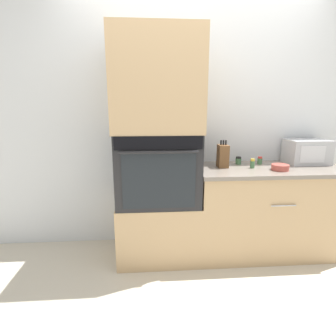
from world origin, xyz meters
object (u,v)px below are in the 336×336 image
Objects in this scene: wall_oven at (158,167)px; condiment_jar_near at (252,164)px; microwave at (307,152)px; bowl at (280,167)px; condiment_jar_mid at (260,161)px; condiment_jar_far at (238,160)px; knife_block at (223,156)px.

condiment_jar_near is (0.89, -0.02, 0.02)m from wall_oven.
bowl is at bearing -147.24° from microwave.
condiment_jar_mid is at bearing 179.96° from microwave.
condiment_jar_far is (-0.21, 0.02, -0.00)m from condiment_jar_mid.
knife_block is 3.38× the size of condiment_jar_mid.
microwave is 0.69m from condiment_jar_far.
bowl is at bearing -5.84° from wall_oven.
wall_oven is 0.63m from knife_block.
microwave reaches higher than bowl.
wall_oven is at bearing -172.17° from condiment_jar_mid.
condiment_jar_near is at bearing -131.42° from condiment_jar_mid.
bowl is (0.49, -0.16, -0.08)m from knife_block.
condiment_jar_far is at bearing 11.38° from wall_oven.
microwave is at bearing 5.35° from wall_oven.
condiment_jar_mid is at bearing -6.15° from condiment_jar_far.
condiment_jar_near reaches higher than condiment_jar_far.
condiment_jar_near is 1.18× the size of condiment_jar_far.
wall_oven is 8.40× the size of condiment_jar_near.
wall_oven is 0.89m from condiment_jar_near.
microwave is 0.89m from knife_block.
wall_oven is 9.92× the size of condiment_jar_far.
bowl is at bearing -18.01° from knife_block.
condiment_jar_near is 0.21m from condiment_jar_mid.
knife_block reaches higher than bowl.
knife_block is 2.95× the size of condiment_jar_near.
wall_oven is 1.51m from microwave.
bowl is 0.27m from condiment_jar_mid.
condiment_jar_near is at bearing -1.02° from wall_oven.
condiment_jar_mid is (0.41, 0.10, -0.07)m from knife_block.
bowl is (-0.40, -0.25, -0.09)m from microwave.
condiment_jar_near is (-0.62, -0.16, -0.08)m from microwave.
condiment_jar_far is at bearing 136.64° from bowl.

